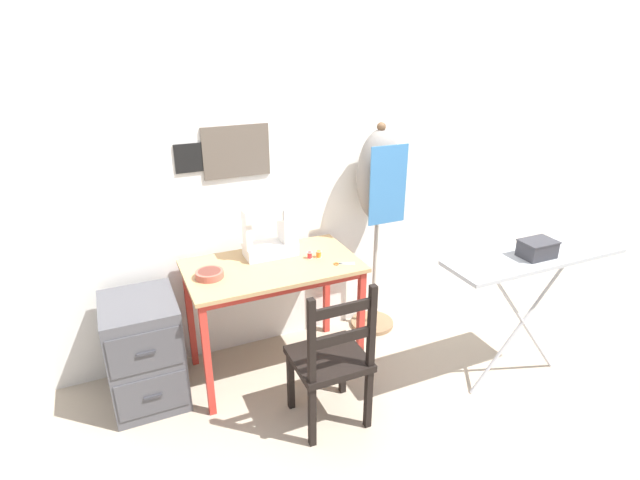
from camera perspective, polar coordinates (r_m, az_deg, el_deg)
name	(u,v)px	position (r m, az deg, el deg)	size (l,w,h in m)	color
ground_plane	(292,394)	(3.24, -3.17, -17.19)	(14.00, 14.00, 0.00)	tan
wall_back	(250,169)	(3.22, -7.97, 8.09)	(10.00, 0.07, 2.55)	silver
sewing_table	(273,279)	(3.10, -5.34, -4.50)	(1.06, 0.60, 0.76)	tan
sewing_machine	(273,233)	(3.14, -5.37, 0.85)	(0.34, 0.17, 0.34)	white
fabric_bowl	(210,274)	(2.95, -12.52, -3.82)	(0.16, 0.16, 0.04)	#B25647
scissors	(341,264)	(3.06, 2.40, -2.74)	(0.13, 0.08, 0.01)	silver
thread_spool_near_machine	(310,255)	(3.12, -1.19, -1.74)	(0.04, 0.04, 0.04)	red
thread_spool_mid_table	(319,254)	(3.13, -0.16, -1.63)	(0.04, 0.04, 0.04)	orange
wooden_chair	(331,360)	(2.81, 1.29, -13.52)	(0.40, 0.38, 0.90)	black
filing_cabinet	(145,351)	(3.19, -19.40, -11.90)	(0.42, 0.49, 0.67)	#4C4C51
dress_form	(379,187)	(3.44, 6.73, 6.02)	(0.32, 0.32, 1.54)	#846647
ironing_board	(533,263)	(3.17, 23.21, -2.41)	(1.12, 0.32, 0.89)	#ADB2B7
storage_box	(537,249)	(3.10, 23.58, -0.91)	(0.20, 0.14, 0.10)	#333338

